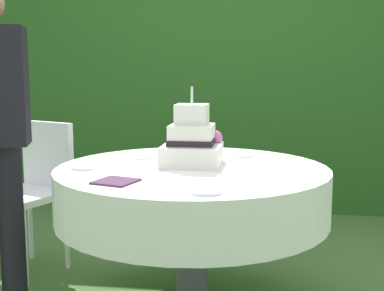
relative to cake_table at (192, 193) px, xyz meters
name	(u,v)px	position (x,y,z in m)	size (l,w,h in m)	color
foliage_hedge	(226,71)	(0.00, 2.15, 0.59)	(6.58, 0.48, 2.40)	#28561E
cake_table	(192,193)	(0.00, 0.00, 0.00)	(1.30, 1.30, 0.74)	#4C4C51
wedding_cake	(192,142)	(-0.01, 0.06, 0.24)	(0.29, 0.29, 0.38)	white
serving_plate_near	(205,192)	(0.12, -0.52, 0.14)	(0.12, 0.12, 0.01)	white
serving_plate_far	(145,158)	(-0.28, 0.20, 0.14)	(0.13, 0.13, 0.01)	white
serving_plate_left	(239,155)	(0.21, 0.35, 0.14)	(0.14, 0.14, 0.01)	white
serving_plate_right	(84,167)	(-0.50, -0.11, 0.14)	(0.13, 0.13, 0.01)	white
napkin_stack	(116,181)	(-0.26, -0.38, 0.13)	(0.16, 0.16, 0.01)	#4C2D47
garden_chair	(36,181)	(-1.02, 0.47, -0.07)	(0.53, 0.53, 0.89)	white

